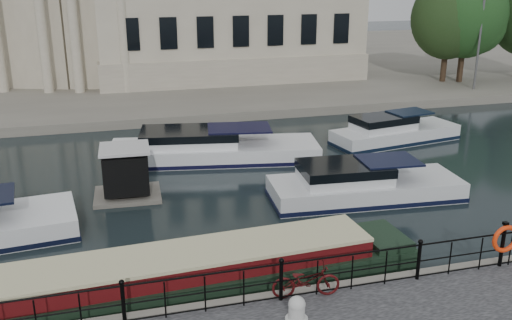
{
  "coord_description": "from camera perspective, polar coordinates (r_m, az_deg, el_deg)",
  "views": [
    {
      "loc": [
        -4.09,
        -14.6,
        8.77
      ],
      "look_at": [
        0.5,
        2.0,
        3.0
      ],
      "focal_mm": 40.0,
      "sensor_mm": 36.0,
      "label": 1
    }
  ],
  "objects": [
    {
      "name": "mooring_bollard",
      "position": [
        14.5,
        4.1,
        -14.63
      ],
      "size": [
        0.57,
        0.57,
        0.64
      ],
      "color": "#BAB9B5",
      "rests_on": "near_quay"
    },
    {
      "name": "bicycle",
      "position": [
        15.32,
        5.02,
        -11.91
      ],
      "size": [
        1.88,
        0.86,
        0.95
      ],
      "primitive_type": "imported",
      "rotation": [
        0.0,
        0.0,
        1.44
      ],
      "color": "#420B0D",
      "rests_on": "near_quay"
    },
    {
      "name": "trees",
      "position": [
        47.4,
        22.06,
        13.04
      ],
      "size": [
        12.21,
        6.65,
        8.36
      ],
      "color": "black",
      "rests_on": "far_bank"
    },
    {
      "name": "harbour_hut",
      "position": [
        23.45,
        -12.86,
        -1.43
      ],
      "size": [
        2.74,
        2.32,
        2.16
      ],
      "rotation": [
        0.0,
        0.0,
        -0.05
      ],
      "color": "#6B665B",
      "rests_on": "ground_plane"
    },
    {
      "name": "cabin_cruisers",
      "position": [
        24.7,
        -3.05,
        -1.39
      ],
      "size": [
        28.3,
        10.69,
        1.99
      ],
      "color": "white",
      "rests_on": "ground_plane"
    },
    {
      "name": "railing",
      "position": [
        15.05,
        2.54,
        -11.69
      ],
      "size": [
        24.14,
        0.14,
        1.22
      ],
      "color": "black",
      "rests_on": "near_quay"
    },
    {
      "name": "life_ring_post",
      "position": [
        17.95,
        23.63,
        -7.3
      ],
      "size": [
        0.85,
        0.21,
        1.39
      ],
      "color": "black",
      "rests_on": "near_quay"
    },
    {
      "name": "narrowboat",
      "position": [
        16.68,
        -9.96,
        -12.04
      ],
      "size": [
        15.97,
        2.94,
        1.58
      ],
      "rotation": [
        0.0,
        0.0,
        0.05
      ],
      "color": "black",
      "rests_on": "ground_plane"
    },
    {
      "name": "far_bank",
      "position": [
        54.42,
        -11.11,
        9.2
      ],
      "size": [
        120.0,
        42.0,
        0.55
      ],
      "primitive_type": "cube",
      "color": "#6B665B",
      "rests_on": "ground_plane"
    },
    {
      "name": "ground_plane",
      "position": [
        17.51,
        0.17,
        -11.53
      ],
      "size": [
        160.0,
        160.0,
        0.0
      ],
      "primitive_type": "plane",
      "color": "black",
      "rests_on": "ground"
    }
  ]
}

